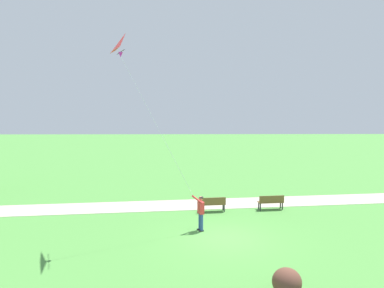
{
  "coord_description": "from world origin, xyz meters",
  "views": [
    {
      "loc": [
        -16.46,
        1.79,
        6.19
      ],
      "look_at": [
        0.54,
        1.56,
        4.35
      ],
      "focal_mm": 34.41,
      "sensor_mm": 36.0,
      "label": 1
    }
  ],
  "objects_px": {
    "park_bench_far_walkway": "(213,203)",
    "flying_kite": "(126,46)",
    "lakeside_shrub": "(287,282)",
    "person_kite_flyer": "(200,210)",
    "park_bench_near_walkway": "(271,201)"
  },
  "relations": [
    {
      "from": "park_bench_far_walkway",
      "to": "flying_kite",
      "type": "bearing_deg",
      "value": 136.29
    },
    {
      "from": "flying_kite",
      "to": "lakeside_shrub",
      "type": "bearing_deg",
      "value": -130.61
    },
    {
      "from": "person_kite_flyer",
      "to": "park_bench_near_walkway",
      "type": "bearing_deg",
      "value": -50.39
    },
    {
      "from": "flying_kite",
      "to": "park_bench_far_walkway",
      "type": "xyz_separation_m",
      "value": [
        4.31,
        -4.12,
        -8.22
      ]
    },
    {
      "from": "park_bench_near_walkway",
      "to": "lakeside_shrub",
      "type": "relative_size",
      "value": 1.61
    },
    {
      "from": "flying_kite",
      "to": "lakeside_shrub",
      "type": "relative_size",
      "value": 7.82
    },
    {
      "from": "flying_kite",
      "to": "park_bench_far_walkway",
      "type": "height_order",
      "value": "flying_kite"
    },
    {
      "from": "flying_kite",
      "to": "lakeside_shrub",
      "type": "distance_m",
      "value": 11.35
    },
    {
      "from": "park_bench_near_walkway",
      "to": "lakeside_shrub",
      "type": "height_order",
      "value": "lakeside_shrub"
    },
    {
      "from": "flying_kite",
      "to": "person_kite_flyer",
      "type": "bearing_deg",
      "value": -70.87
    },
    {
      "from": "lakeside_shrub",
      "to": "park_bench_near_walkway",
      "type": "bearing_deg",
      "value": -9.94
    },
    {
      "from": "park_bench_near_walkway",
      "to": "flying_kite",
      "type": "bearing_deg",
      "value": 121.74
    },
    {
      "from": "flying_kite",
      "to": "lakeside_shrub",
      "type": "height_order",
      "value": "flying_kite"
    },
    {
      "from": "flying_kite",
      "to": "park_bench_far_walkway",
      "type": "bearing_deg",
      "value": -43.71
    },
    {
      "from": "park_bench_near_walkway",
      "to": "lakeside_shrub",
      "type": "xyz_separation_m",
      "value": [
        -9.75,
        1.71,
        -0.06
      ]
    }
  ]
}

